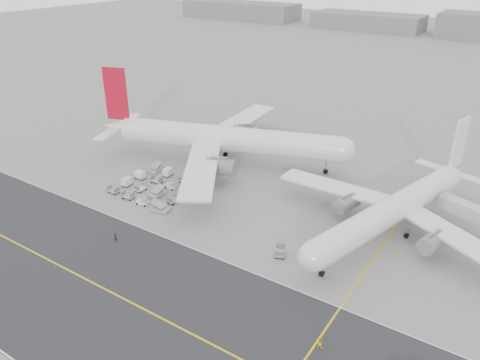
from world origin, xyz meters
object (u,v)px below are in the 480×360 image
Objects in this scene: airliner_b at (395,208)px; ground_crew_a at (115,237)px; jet_bridge at (479,217)px; ground_crew_b at (320,343)px; airliner_a at (222,139)px.

ground_crew_a is (-39.63, -29.90, -4.06)m from airliner_b.
jet_bridge reaches higher than ground_crew_b.
jet_bridge is at bearing 50.28° from ground_crew_a.
airliner_b is at bearing -119.49° from airliner_a.
airliner_a is at bearing 111.24° from ground_crew_a.
airliner_a is at bearing -65.76° from ground_crew_b.
airliner_a is 44.66m from airliner_b.
airliner_a reaches higher than jet_bridge.
jet_bridge is 8.84× the size of ground_crew_a.
ground_crew_b is (44.58, -41.41, -5.34)m from airliner_a.
jet_bridge is 8.80× the size of ground_crew_b.
airliner_b is 14.72m from jet_bridge.
ground_crew_a is at bearing -26.95° from ground_crew_b.
ground_crew_b is at bearing 10.98° from ground_crew_a.
ground_crew_a is 40.50m from ground_crew_b.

